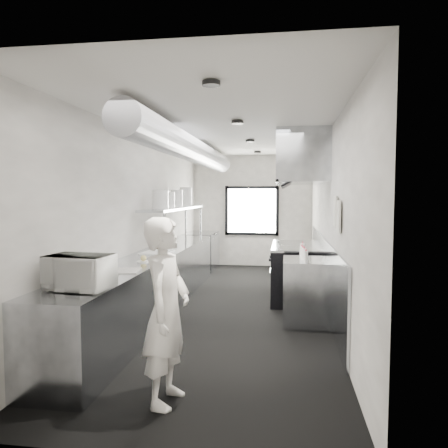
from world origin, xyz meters
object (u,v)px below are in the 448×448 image
(cutting_board, at_px, (157,252))
(knife_block, at_px, (159,241))
(far_work_table, at_px, (201,251))
(deli_tub_a, at_px, (89,273))
(bottle_station, at_px, (306,291))
(line_cook, at_px, (167,311))
(squeeze_bottle_c, at_px, (303,254))
(small_plate, at_px, (143,262))
(squeeze_bottle_d, at_px, (302,252))
(plate_stack_c, at_px, (177,198))
(exhaust_hood, at_px, (301,160))
(plate_stack_a, at_px, (160,199))
(plate_stack_b, at_px, (169,200))
(plate_stack_d, at_px, (186,197))
(squeeze_bottle_a, at_px, (306,257))
(deli_tub_b, at_px, (93,271))
(range, at_px, (296,272))
(microwave, at_px, (79,272))
(prep_counter, at_px, (153,283))
(squeeze_bottle_e, at_px, (303,250))
(squeeze_bottle_b, at_px, (304,255))
(pass_shelf, at_px, (175,209))

(cutting_board, xyz_separation_m, knife_block, (-0.14, 0.59, 0.10))
(far_work_table, xyz_separation_m, deli_tub_a, (-0.12, -5.58, 0.50))
(bottle_station, relative_size, line_cook, 0.56)
(line_cook, bearing_deg, squeeze_bottle_c, -21.71)
(cutting_board, bearing_deg, far_work_table, 90.23)
(small_plate, distance_m, squeeze_bottle_d, 2.23)
(bottle_station, height_order, plate_stack_c, plate_stack_c)
(exhaust_hood, bearing_deg, plate_stack_a, -165.78)
(bottle_station, relative_size, plate_stack_b, 3.22)
(plate_stack_a, distance_m, plate_stack_d, 1.69)
(plate_stack_d, relative_size, squeeze_bottle_a, 2.42)
(squeeze_bottle_a, bearing_deg, deli_tub_b, -153.72)
(far_work_table, distance_m, line_cook, 6.49)
(range, xyz_separation_m, plate_stack_d, (-2.22, 1.11, 1.29))
(squeeze_bottle_d, bearing_deg, microwave, -133.21)
(exhaust_hood, xyz_separation_m, plate_stack_b, (-2.29, -0.12, -0.68))
(plate_stack_d, bearing_deg, far_work_table, 88.62)
(plate_stack_d, bearing_deg, line_cook, -78.46)
(small_plate, distance_m, squeeze_bottle_a, 2.18)
(prep_counter, relative_size, microwave, 10.89)
(squeeze_bottle_c, bearing_deg, squeeze_bottle_e, 88.40)
(prep_counter, bearing_deg, plate_stack_b, 92.57)
(exhaust_hood, distance_m, far_work_table, 3.88)
(cutting_board, bearing_deg, squeeze_bottle_b, -11.84)
(range, height_order, microwave, microwave)
(plate_stack_b, height_order, squeeze_bottle_a, plate_stack_b)
(plate_stack_a, relative_size, squeeze_bottle_a, 1.96)
(plate_stack_a, bearing_deg, squeeze_bottle_c, -20.44)
(line_cook, xyz_separation_m, squeeze_bottle_a, (1.28, 2.20, 0.17))
(knife_block, xyz_separation_m, squeeze_bottle_d, (2.36, -0.83, -0.03))
(squeeze_bottle_a, bearing_deg, pass_shelf, 138.99)
(cutting_board, distance_m, knife_block, 0.62)
(squeeze_bottle_c, bearing_deg, far_work_table, 119.62)
(plate_stack_d, bearing_deg, microwave, -89.05)
(squeeze_bottle_b, relative_size, squeeze_bottle_d, 0.99)
(plate_stack_a, bearing_deg, plate_stack_c, 90.16)
(plate_stack_d, bearing_deg, plate_stack_b, -90.69)
(range, distance_m, squeeze_bottle_c, 1.53)
(plate_stack_c, bearing_deg, microwave, -88.49)
(range, relative_size, far_work_table, 1.33)
(pass_shelf, height_order, plate_stack_b, plate_stack_b)
(prep_counter, bearing_deg, deli_tub_a, -93.60)
(prep_counter, distance_m, plate_stack_d, 2.66)
(microwave, bearing_deg, cutting_board, 96.19)
(deli_tub_a, relative_size, cutting_board, 0.28)
(bottle_station, relative_size, squeeze_bottle_b, 5.39)
(plate_stack_a, bearing_deg, knife_block, 116.81)
(plate_stack_a, bearing_deg, bottle_station, -19.05)
(prep_counter, height_order, plate_stack_c, plate_stack_c)
(bottle_station, relative_size, plate_stack_a, 2.87)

